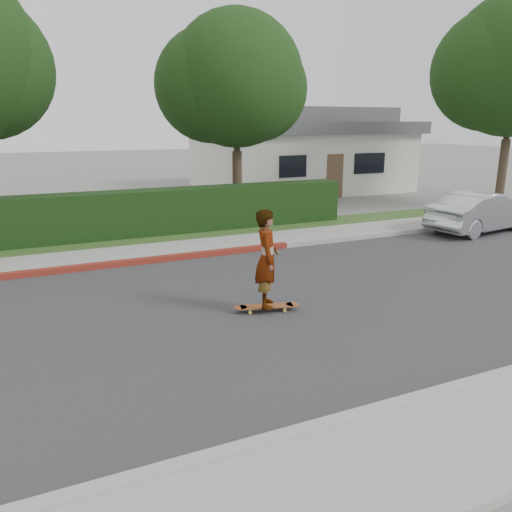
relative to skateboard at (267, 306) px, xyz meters
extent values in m
plane|color=slate|center=(1.71, 0.29, -0.11)|extent=(120.00, 120.00, 0.00)
cube|color=#2D2D30|center=(1.71, 0.29, -0.11)|extent=(60.00, 8.00, 0.01)
cube|color=#9E9E99|center=(1.71, -3.81, -0.04)|extent=(60.00, 0.20, 0.15)
cube|color=#9E9E99|center=(1.71, 4.39, -0.04)|extent=(60.00, 0.20, 0.15)
cube|color=maroon|center=(-3.29, 4.39, -0.03)|extent=(12.00, 0.21, 0.15)
cube|color=gray|center=(1.71, 5.29, -0.05)|extent=(60.00, 1.60, 0.12)
cube|color=#2D4C1E|center=(1.71, 6.89, -0.06)|extent=(60.00, 1.60, 0.10)
cube|color=black|center=(-1.29, 7.49, 0.64)|extent=(15.00, 1.00, 1.50)
cylinder|color=#33261C|center=(3.21, 9.29, 1.15)|extent=(0.36, 0.36, 2.52)
cylinder|color=#33261C|center=(3.21, 9.29, 3.04)|extent=(0.24, 0.24, 2.10)
sphere|color=black|center=(3.21, 9.29, 4.93)|extent=(4.80, 4.80, 4.80)
sphere|color=black|center=(2.41, 9.69, 4.73)|extent=(4.08, 4.08, 4.08)
sphere|color=black|center=(4.11, 9.59, 4.63)|extent=(3.84, 3.84, 3.84)
cylinder|color=#33261C|center=(14.21, 6.79, 1.33)|extent=(0.36, 0.36, 2.88)
cylinder|color=#33261C|center=(14.21, 6.79, 3.49)|extent=(0.24, 0.24, 2.40)
sphere|color=black|center=(13.41, 7.19, 5.45)|extent=(4.76, 4.76, 4.76)
cube|color=beige|center=(9.71, 16.29, 1.39)|extent=(10.00, 8.00, 3.00)
cube|color=#4C4C51|center=(9.71, 16.29, 3.19)|extent=(10.60, 8.60, 0.60)
cube|color=#4C4C51|center=(9.71, 16.29, 3.79)|extent=(8.40, 6.40, 0.80)
cube|color=black|center=(7.21, 12.27, 1.49)|extent=(1.40, 0.06, 1.00)
cube|color=black|center=(11.51, 12.27, 1.49)|extent=(1.80, 0.06, 1.00)
cube|color=brown|center=(9.51, 12.27, 0.94)|extent=(0.90, 0.06, 2.10)
cylinder|color=gold|center=(-0.35, 0.00, -0.07)|extent=(0.08, 0.06, 0.07)
cylinder|color=gold|center=(-0.30, 0.18, -0.07)|extent=(0.08, 0.06, 0.07)
cylinder|color=gold|center=(0.30, -0.18, -0.07)|extent=(0.08, 0.06, 0.07)
cylinder|color=gold|center=(0.35, 0.00, -0.07)|extent=(0.08, 0.06, 0.07)
cube|color=silver|center=(-0.33, 0.09, -0.02)|extent=(0.11, 0.21, 0.03)
cube|color=silver|center=(0.33, -0.09, -0.02)|extent=(0.11, 0.21, 0.03)
cube|color=brown|center=(0.00, 0.00, 0.01)|extent=(1.05, 0.50, 0.02)
cylinder|color=brown|center=(-0.49, 0.13, 0.01)|extent=(0.30, 0.30, 0.02)
cylinder|color=brown|center=(0.49, -0.13, 0.01)|extent=(0.30, 0.30, 0.02)
imported|color=white|center=(0.00, 0.00, 0.96)|extent=(0.68, 0.81, 1.88)
imported|color=silver|center=(9.68, 3.68, 0.57)|extent=(4.29, 2.01, 1.36)
camera|label=1|loc=(-3.93, -8.16, 3.44)|focal=35.00mm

